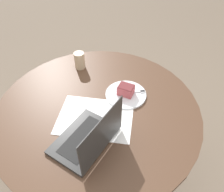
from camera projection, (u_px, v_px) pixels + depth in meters
The scene contains 8 objects.
ground_plane at pixel (102, 171), 1.76m from camera, with size 12.00×12.00×0.00m, color #6B5B4C.
dining_table at pixel (99, 123), 1.33m from camera, with size 1.15×1.15×0.76m.
paper_document at pixel (95, 118), 1.18m from camera, with size 0.47×0.40×0.00m.
plate at pixel (126, 94), 1.30m from camera, with size 0.24×0.24×0.01m.
cake_slice at pixel (126, 90), 1.27m from camera, with size 0.11×0.11×0.06m.
fork at pixel (134, 92), 1.30m from camera, with size 0.17×0.04×0.00m.
coffee_glass at pixel (80, 60), 1.46m from camera, with size 0.07×0.07×0.11m.
laptop at pixel (89, 138), 1.03m from camera, with size 0.38×0.39×0.24m.
Camera 1 is at (0.08, 0.84, 1.67)m, focal length 35.00 mm.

